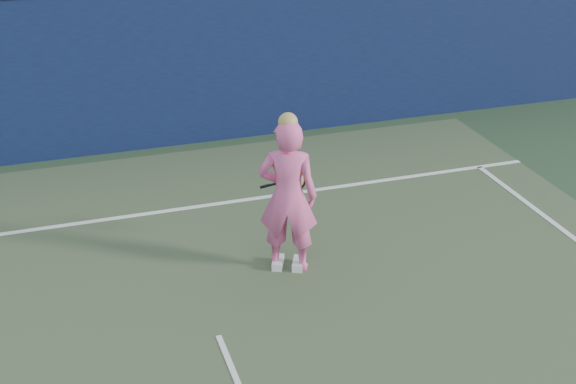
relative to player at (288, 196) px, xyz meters
name	(u,v)px	position (x,y,z in m)	size (l,w,h in m)	color
backstop_wall	(133,71)	(-1.12, 4.39, 0.31)	(24.00, 0.40, 2.50)	#0D133B
player	(288,196)	(0.00, 0.00, 0.00)	(0.81, 0.69, 1.96)	#EB5B9C
racket	(292,181)	(0.18, 0.41, -0.01)	(0.54, 0.21, 0.30)	black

